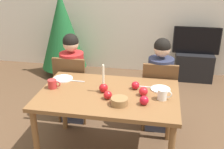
{
  "coord_description": "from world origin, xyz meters",
  "views": [
    {
      "loc": [
        0.48,
        -2.41,
        1.99
      ],
      "look_at": [
        0.0,
        0.2,
        0.87
      ],
      "focal_mm": 43.92,
      "sensor_mm": 36.0,
      "label": 1
    }
  ],
  "objects_px": {
    "chair_left": "(72,85)",
    "candle_centerpiece": "(103,86)",
    "chair_right": "(159,92)",
    "tv_stand": "(193,66)",
    "person_left_child": "(73,80)",
    "apple_far_edge": "(143,91)",
    "tv": "(197,41)",
    "bowl_walnuts": "(119,101)",
    "plate_left": "(63,79)",
    "mug_right": "(163,94)",
    "apple_by_left_plate": "(144,100)",
    "plate_right": "(161,89)",
    "mug_left": "(53,84)",
    "person_right_child": "(159,86)",
    "apple_near_candle": "(108,95)",
    "christmas_tree": "(62,31)",
    "dining_table": "(108,100)",
    "apple_by_right_mug": "(135,85)"
  },
  "relations": [
    {
      "from": "candle_centerpiece",
      "to": "mug_right",
      "type": "bearing_deg",
      "value": -5.21
    },
    {
      "from": "person_left_child",
      "to": "apple_far_edge",
      "type": "xyz_separation_m",
      "value": [
        0.94,
        -0.63,
        0.23
      ]
    },
    {
      "from": "christmas_tree",
      "to": "mug_left",
      "type": "xyz_separation_m",
      "value": [
        0.67,
        -2.13,
        -0.02
      ]
    },
    {
      "from": "tv_stand",
      "to": "apple_far_edge",
      "type": "relative_size",
      "value": 7.14
    },
    {
      "from": "person_left_child",
      "to": "apple_far_edge",
      "type": "distance_m",
      "value": 1.15
    },
    {
      "from": "plate_left",
      "to": "mug_left",
      "type": "relative_size",
      "value": 1.62
    },
    {
      "from": "apple_near_candle",
      "to": "apple_by_left_plate",
      "type": "xyz_separation_m",
      "value": [
        0.35,
        -0.05,
        0.0
      ]
    },
    {
      "from": "mug_right",
      "to": "apple_far_edge",
      "type": "bearing_deg",
      "value": 165.56
    },
    {
      "from": "tv_stand",
      "to": "christmas_tree",
      "type": "height_order",
      "value": "christmas_tree"
    },
    {
      "from": "apple_by_right_mug",
      "to": "bowl_walnuts",
      "type": "bearing_deg",
      "value": -107.21
    },
    {
      "from": "tv_stand",
      "to": "tv",
      "type": "distance_m",
      "value": 0.47
    },
    {
      "from": "mug_right",
      "to": "apple_by_left_plate",
      "type": "height_order",
      "value": "mug_right"
    },
    {
      "from": "person_right_child",
      "to": "mug_left",
      "type": "bearing_deg",
      "value": -150.2
    },
    {
      "from": "person_right_child",
      "to": "bowl_walnuts",
      "type": "relative_size",
      "value": 7.32
    },
    {
      "from": "chair_right",
      "to": "apple_near_candle",
      "type": "xyz_separation_m",
      "value": [
        -0.48,
        -0.73,
        0.28
      ]
    },
    {
      "from": "chair_left",
      "to": "apple_by_left_plate",
      "type": "relative_size",
      "value": 10.42
    },
    {
      "from": "person_right_child",
      "to": "candle_centerpiece",
      "type": "bearing_deg",
      "value": -131.82
    },
    {
      "from": "plate_right",
      "to": "mug_left",
      "type": "relative_size",
      "value": 1.48
    },
    {
      "from": "chair_left",
      "to": "candle_centerpiece",
      "type": "xyz_separation_m",
      "value": [
        0.54,
        -0.59,
        0.3
      ]
    },
    {
      "from": "chair_left",
      "to": "person_right_child",
      "type": "xyz_separation_m",
      "value": [
        1.09,
        0.03,
        0.06
      ]
    },
    {
      "from": "tv_stand",
      "to": "person_right_child",
      "type": "bearing_deg",
      "value": -109.16
    },
    {
      "from": "candle_centerpiece",
      "to": "mug_left",
      "type": "xyz_separation_m",
      "value": [
        -0.54,
        -0.01,
        -0.02
      ]
    },
    {
      "from": "chair_right",
      "to": "tv_stand",
      "type": "relative_size",
      "value": 1.41
    },
    {
      "from": "christmas_tree",
      "to": "tv",
      "type": "bearing_deg",
      "value": 3.94
    },
    {
      "from": "apple_near_candle",
      "to": "chair_left",
      "type": "bearing_deg",
      "value": 129.88
    },
    {
      "from": "candle_centerpiece",
      "to": "plate_right",
      "type": "height_order",
      "value": "candle_centerpiece"
    },
    {
      "from": "chair_right",
      "to": "mug_right",
      "type": "xyz_separation_m",
      "value": [
        0.03,
        -0.64,
        0.29
      ]
    },
    {
      "from": "plate_right",
      "to": "candle_centerpiece",
      "type": "bearing_deg",
      "value": -164.41
    },
    {
      "from": "tv_stand",
      "to": "apple_near_candle",
      "type": "height_order",
      "value": "apple_near_candle"
    },
    {
      "from": "tv",
      "to": "candle_centerpiece",
      "type": "bearing_deg",
      "value": -116.4
    },
    {
      "from": "person_right_child",
      "to": "mug_left",
      "type": "xyz_separation_m",
      "value": [
        -1.1,
        -0.63,
        0.23
      ]
    },
    {
      "from": "person_left_child",
      "to": "person_right_child",
      "type": "distance_m",
      "value": 1.09
    },
    {
      "from": "person_left_child",
      "to": "bowl_walnuts",
      "type": "relative_size",
      "value": 7.32
    },
    {
      "from": "dining_table",
      "to": "tv_stand",
      "type": "relative_size",
      "value": 2.19
    },
    {
      "from": "dining_table",
      "to": "apple_by_right_mug",
      "type": "distance_m",
      "value": 0.32
    },
    {
      "from": "apple_by_right_mug",
      "to": "tv",
      "type": "bearing_deg",
      "value": 69.11
    },
    {
      "from": "plate_left",
      "to": "dining_table",
      "type": "bearing_deg",
      "value": -23.58
    },
    {
      "from": "tv_stand",
      "to": "bowl_walnuts",
      "type": "xyz_separation_m",
      "value": [
        -0.93,
        -2.51,
        0.54
      ]
    },
    {
      "from": "tv",
      "to": "apple_near_candle",
      "type": "relative_size",
      "value": 9.54
    },
    {
      "from": "person_left_child",
      "to": "mug_right",
      "type": "distance_m",
      "value": 1.33
    },
    {
      "from": "christmas_tree",
      "to": "mug_right",
      "type": "distance_m",
      "value": 2.82
    },
    {
      "from": "plate_left",
      "to": "person_left_child",
      "type": "bearing_deg",
      "value": 92.96
    },
    {
      "from": "chair_left",
      "to": "apple_far_edge",
      "type": "relative_size",
      "value": 10.04
    },
    {
      "from": "tv",
      "to": "plate_left",
      "type": "xyz_separation_m",
      "value": [
        -1.65,
        -2.05,
        0.05
      ]
    },
    {
      "from": "chair_left",
      "to": "plate_left",
      "type": "relative_size",
      "value": 4.1
    },
    {
      "from": "dining_table",
      "to": "mug_right",
      "type": "relative_size",
      "value": 10.2
    },
    {
      "from": "tv_stand",
      "to": "apple_near_candle",
      "type": "xyz_separation_m",
      "value": [
        -1.06,
        -2.42,
        0.55
      ]
    },
    {
      "from": "person_left_child",
      "to": "candle_centerpiece",
      "type": "relative_size",
      "value": 4.0
    },
    {
      "from": "tv_stand",
      "to": "plate_left",
      "type": "height_order",
      "value": "plate_left"
    },
    {
      "from": "dining_table",
      "to": "christmas_tree",
      "type": "xyz_separation_m",
      "value": [
        -1.26,
        2.14,
        0.15
      ]
    }
  ]
}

